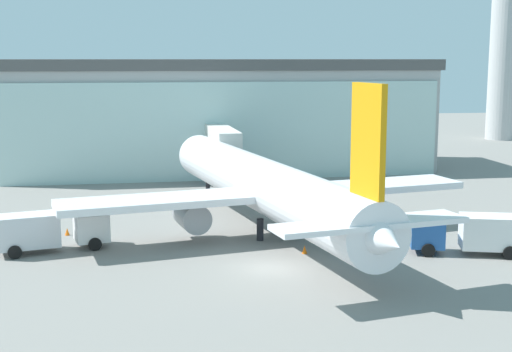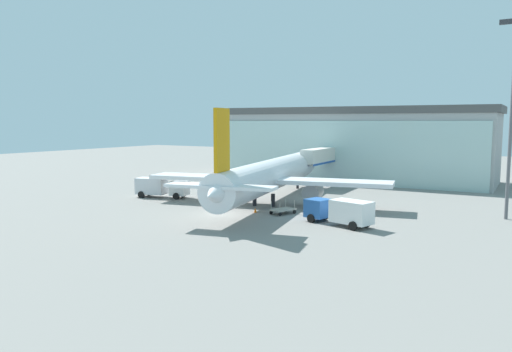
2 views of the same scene
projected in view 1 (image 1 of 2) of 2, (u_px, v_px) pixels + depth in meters
ground at (272, 268)px, 44.50m from camera, size 240.00×240.00×0.00m
terminal_building at (218, 115)px, 83.17m from camera, size 49.45×17.56×12.84m
jet_bridge at (219, 140)px, 72.88m from camera, size 3.20×14.40×6.10m
control_tower at (507, 6)px, 111.93m from camera, size 8.17×8.17×36.11m
airplane at (265, 186)px, 53.12m from camera, size 30.85×38.29×11.67m
catering_truck at (49, 230)px, 48.24m from camera, size 7.62×4.06×2.65m
fuel_truck at (470, 233)px, 47.51m from camera, size 7.62×3.99×2.65m
baggage_cart at (347, 242)px, 48.98m from camera, size 2.39×3.16×1.50m
safety_cone_nose at (305, 249)px, 47.81m from camera, size 0.36×0.36×0.55m
safety_cone_wingtip at (67, 232)px, 52.74m from camera, size 0.36×0.36×0.55m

